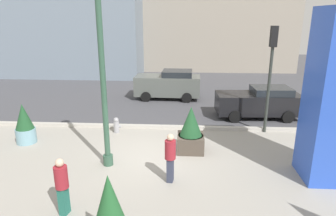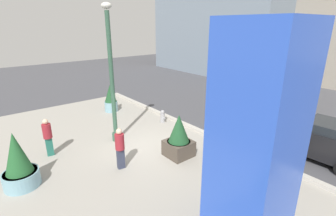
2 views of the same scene
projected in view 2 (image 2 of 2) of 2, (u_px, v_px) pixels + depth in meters
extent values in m
plane|color=#47474C|center=(206.00, 126.00, 13.92)|extent=(60.00, 60.00, 0.00)
cube|color=#9E998E|center=(107.00, 161.00, 10.35)|extent=(18.00, 10.00, 0.02)
cube|color=#B7B2A8|center=(195.00, 129.00, 13.37)|extent=(18.00, 0.24, 0.16)
cylinder|color=#335642|center=(116.00, 137.00, 12.16)|extent=(0.36, 0.36, 0.40)
cylinder|color=#335642|center=(112.00, 81.00, 11.26)|extent=(0.20, 0.20, 5.99)
ellipsoid|color=silver|center=(106.00, 5.00, 10.23)|extent=(0.44, 0.44, 0.28)
cube|color=blue|center=(254.00, 150.00, 5.49)|extent=(1.59, 1.59, 5.60)
cylinder|color=#7AA8B7|center=(22.00, 179.00, 8.70)|extent=(1.19, 1.19, 0.58)
cylinder|color=#382819|center=(20.00, 172.00, 8.61)|extent=(1.10, 1.10, 0.04)
cone|color=#235B2D|center=(16.00, 153.00, 8.37)|extent=(0.88, 0.88, 1.48)
cube|color=#4C4238|center=(179.00, 148.00, 10.70)|extent=(1.07, 1.07, 0.70)
cylinder|color=#382819|center=(179.00, 142.00, 10.59)|extent=(1.01, 1.01, 0.04)
cone|color=#1E4C28|center=(179.00, 128.00, 10.39)|extent=(0.90, 0.90, 1.20)
cylinder|color=#7AA8B7|center=(111.00, 106.00, 16.18)|extent=(0.83, 0.83, 0.66)
cylinder|color=#382819|center=(111.00, 102.00, 16.08)|extent=(0.77, 0.77, 0.04)
cone|color=#1E4C28|center=(110.00, 93.00, 15.90)|extent=(0.76, 0.76, 1.10)
cylinder|color=#99999E|center=(163.00, 118.00, 14.37)|extent=(0.26, 0.26, 0.55)
sphere|color=#99999E|center=(163.00, 112.00, 14.26)|extent=(0.24, 0.24, 0.24)
cylinder|color=#99999E|center=(164.00, 118.00, 14.24)|extent=(0.12, 0.10, 0.10)
cylinder|color=#333833|center=(292.00, 125.00, 8.94)|extent=(0.14, 0.14, 4.01)
cube|color=black|center=(304.00, 56.00, 8.15)|extent=(0.28, 0.32, 0.90)
sphere|color=red|center=(307.00, 55.00, 8.25)|extent=(0.18, 0.18, 0.18)
cube|color=black|center=(315.00, 139.00, 10.57)|extent=(4.50, 1.98, 1.05)
cylinder|color=black|center=(273.00, 144.00, 11.13)|extent=(0.65, 0.25, 0.64)
cylinder|color=black|center=(290.00, 133.00, 12.25)|extent=(0.65, 0.25, 0.64)
cube|color=#565B56|center=(256.00, 96.00, 16.45)|extent=(4.32, 1.95, 1.26)
cube|color=#1E2328|center=(267.00, 86.00, 15.71)|extent=(1.97, 1.66, 0.37)
cylinder|color=black|center=(231.00, 102.00, 17.11)|extent=(0.65, 0.24, 0.64)
cylinder|color=black|center=(247.00, 98.00, 18.16)|extent=(0.65, 0.24, 0.64)
cylinder|color=black|center=(265.00, 112.00, 15.12)|extent=(0.65, 0.24, 0.64)
cylinder|color=black|center=(281.00, 107.00, 16.16)|extent=(0.65, 0.24, 0.64)
cube|color=#236656|center=(50.00, 147.00, 10.71)|extent=(0.25, 0.31, 0.84)
cylinder|color=maroon|center=(47.00, 131.00, 10.47)|extent=(0.42, 0.42, 0.63)
sphere|color=beige|center=(45.00, 122.00, 10.33)|extent=(0.23, 0.23, 0.23)
cube|color=#33384C|center=(121.00, 159.00, 9.75)|extent=(0.24, 0.31, 0.84)
cylinder|color=maroon|center=(120.00, 142.00, 9.51)|extent=(0.41, 0.41, 0.63)
sphere|color=beige|center=(119.00, 131.00, 9.37)|extent=(0.23, 0.23, 0.23)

